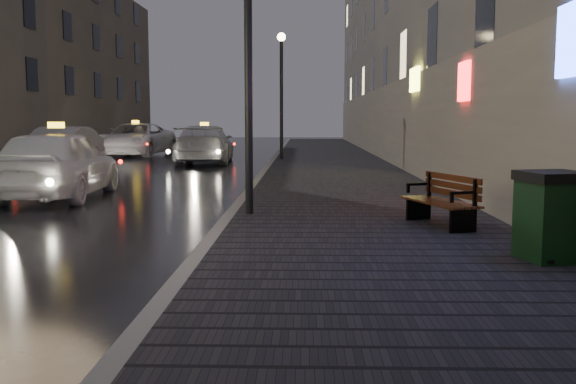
{
  "coord_description": "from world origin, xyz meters",
  "views": [
    {
      "loc": [
        2.84,
        -5.36,
        1.83
      ],
      "look_at": [
        2.61,
        3.28,
        0.85
      ],
      "focal_mm": 40.0,
      "sensor_mm": 36.0,
      "label": 1
    }
  ],
  "objects_px": {
    "taxi_near": "(58,164)",
    "taxi_mid": "(205,144)",
    "bench": "(443,200)",
    "lamp_near": "(248,23)",
    "trash_bin": "(552,215)",
    "taxi_far": "(136,139)",
    "car_left_mid": "(60,148)",
    "lamp_far": "(281,80)"
  },
  "relations": [
    {
      "from": "taxi_near",
      "to": "taxi_mid",
      "type": "xyz_separation_m",
      "value": [
        1.54,
        12.05,
        -0.03
      ]
    },
    {
      "from": "bench",
      "to": "taxi_near",
      "type": "height_order",
      "value": "taxi_near"
    },
    {
      "from": "lamp_near",
      "to": "trash_bin",
      "type": "distance_m",
      "value": 6.09
    },
    {
      "from": "taxi_near",
      "to": "taxi_far",
      "type": "relative_size",
      "value": 0.81
    },
    {
      "from": "taxi_near",
      "to": "taxi_mid",
      "type": "height_order",
      "value": "taxi_near"
    },
    {
      "from": "bench",
      "to": "trash_bin",
      "type": "relative_size",
      "value": 1.58
    },
    {
      "from": "taxi_near",
      "to": "taxi_far",
      "type": "height_order",
      "value": "taxi_far"
    },
    {
      "from": "bench",
      "to": "taxi_mid",
      "type": "height_order",
      "value": "taxi_mid"
    },
    {
      "from": "car_left_mid",
      "to": "taxi_far",
      "type": "bearing_deg",
      "value": 89.42
    },
    {
      "from": "lamp_far",
      "to": "car_left_mid",
      "type": "height_order",
      "value": "lamp_far"
    },
    {
      "from": "lamp_near",
      "to": "trash_bin",
      "type": "bearing_deg",
      "value": -43.06
    },
    {
      "from": "car_left_mid",
      "to": "bench",
      "type": "bearing_deg",
      "value": -46.73
    },
    {
      "from": "lamp_near",
      "to": "taxi_far",
      "type": "height_order",
      "value": "lamp_near"
    },
    {
      "from": "lamp_near",
      "to": "taxi_near",
      "type": "height_order",
      "value": "lamp_near"
    },
    {
      "from": "lamp_near",
      "to": "bench",
      "type": "xyz_separation_m",
      "value": [
        3.19,
        -1.22,
        -2.93
      ]
    },
    {
      "from": "taxi_mid",
      "to": "taxi_far",
      "type": "height_order",
      "value": "taxi_far"
    },
    {
      "from": "lamp_far",
      "to": "trash_bin",
      "type": "distance_m",
      "value": 20.28
    },
    {
      "from": "trash_bin",
      "to": "taxi_far",
      "type": "relative_size",
      "value": 0.18
    },
    {
      "from": "taxi_mid",
      "to": "trash_bin",
      "type": "bearing_deg",
      "value": 107.13
    },
    {
      "from": "lamp_near",
      "to": "bench",
      "type": "relative_size",
      "value": 3.14
    },
    {
      "from": "lamp_near",
      "to": "trash_bin",
      "type": "xyz_separation_m",
      "value": [
        3.95,
        -3.69,
        -2.8
      ]
    },
    {
      "from": "lamp_near",
      "to": "taxi_near",
      "type": "xyz_separation_m",
      "value": [
        -4.72,
        3.27,
        -2.67
      ]
    },
    {
      "from": "lamp_far",
      "to": "taxi_near",
      "type": "xyz_separation_m",
      "value": [
        -4.72,
        -12.73,
        -2.67
      ]
    },
    {
      "from": "trash_bin",
      "to": "taxi_far",
      "type": "bearing_deg",
      "value": 102.04
    },
    {
      "from": "taxi_far",
      "to": "trash_bin",
      "type": "bearing_deg",
      "value": -60.34
    },
    {
      "from": "lamp_near",
      "to": "car_left_mid",
      "type": "bearing_deg",
      "value": 123.6
    },
    {
      "from": "taxi_near",
      "to": "lamp_near",
      "type": "bearing_deg",
      "value": 142.23
    },
    {
      "from": "lamp_far",
      "to": "trash_bin",
      "type": "xyz_separation_m",
      "value": [
        3.95,
        -19.69,
        -2.8
      ]
    },
    {
      "from": "taxi_near",
      "to": "taxi_mid",
      "type": "bearing_deg",
      "value": -100.31
    },
    {
      "from": "taxi_near",
      "to": "lamp_far",
      "type": "bearing_deg",
      "value": -113.38
    },
    {
      "from": "lamp_far",
      "to": "bench",
      "type": "height_order",
      "value": "lamp_far"
    },
    {
      "from": "trash_bin",
      "to": "taxi_near",
      "type": "relative_size",
      "value": 0.22
    },
    {
      "from": "lamp_near",
      "to": "lamp_far",
      "type": "xyz_separation_m",
      "value": [
        0.0,
        16.0,
        0.0
      ]
    },
    {
      "from": "trash_bin",
      "to": "bench",
      "type": "bearing_deg",
      "value": 94.05
    },
    {
      "from": "trash_bin",
      "to": "taxi_mid",
      "type": "distance_m",
      "value": 20.3
    },
    {
      "from": "bench",
      "to": "taxi_near",
      "type": "xyz_separation_m",
      "value": [
        -7.91,
        4.5,
        0.26
      ]
    },
    {
      "from": "car_left_mid",
      "to": "taxi_mid",
      "type": "distance_m",
      "value": 5.83
    },
    {
      "from": "car_left_mid",
      "to": "taxi_mid",
      "type": "height_order",
      "value": "taxi_mid"
    },
    {
      "from": "lamp_far",
      "to": "taxi_far",
      "type": "bearing_deg",
      "value": 147.61
    },
    {
      "from": "bench",
      "to": "car_left_mid",
      "type": "bearing_deg",
      "value": 110.7
    },
    {
      "from": "trash_bin",
      "to": "lamp_near",
      "type": "bearing_deg",
      "value": 123.87
    },
    {
      "from": "taxi_near",
      "to": "car_left_mid",
      "type": "xyz_separation_m",
      "value": [
        -3.36,
        8.89,
        -0.04
      ]
    }
  ]
}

